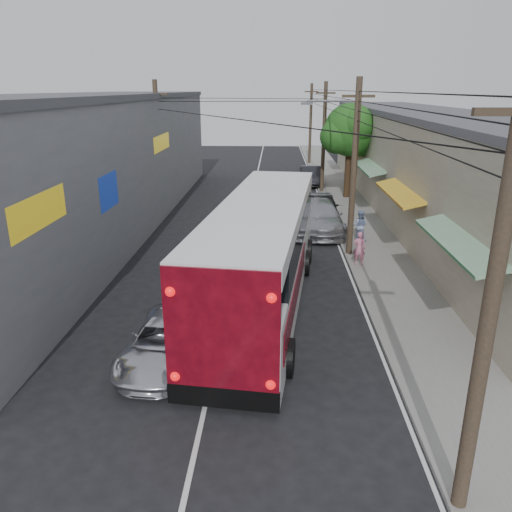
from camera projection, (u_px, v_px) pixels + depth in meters
The scene contains 13 objects.
ground at pixel (199, 432), 11.50m from camera, with size 120.00×120.00×0.00m, color black.
sidewalk at pixel (354, 218), 30.18m from camera, with size 3.00×80.00×0.12m, color slate.
building_right at pixel (425, 162), 30.92m from camera, with size 7.09×40.00×6.25m.
building_left at pixel (92, 162), 27.69m from camera, with size 7.20×36.00×7.25m.
utility_poles at pixel (300, 149), 29.31m from camera, with size 11.80×45.28×8.00m.
street_tree at pixel (351, 132), 34.39m from camera, with size 4.40×4.00×6.60m.
coach_bus at pixel (263, 252), 17.74m from camera, with size 4.29×13.53×3.84m.
jeepney at pixel (166, 342), 14.28m from camera, with size 2.05×4.45×1.24m, color silver.
parked_suv at pixel (319, 217), 27.32m from camera, with size 2.33×5.74×1.67m, color #A1A1A9.
parked_car_mid at pixel (323, 207), 30.11m from camera, with size 1.74×4.33×1.47m, color black.
parked_car_far at pixel (311, 176), 40.68m from camera, with size 1.56×4.46×1.47m, color #222227.
pedestrian_near at pixel (359, 248), 21.84m from camera, with size 0.55×0.36×1.50m, color pink.
pedestrian_far at pixel (360, 226), 25.25m from camera, with size 0.77×0.60×1.59m, color #8B9ECA.
Camera 1 is at (1.68, -9.54, 7.52)m, focal length 35.00 mm.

